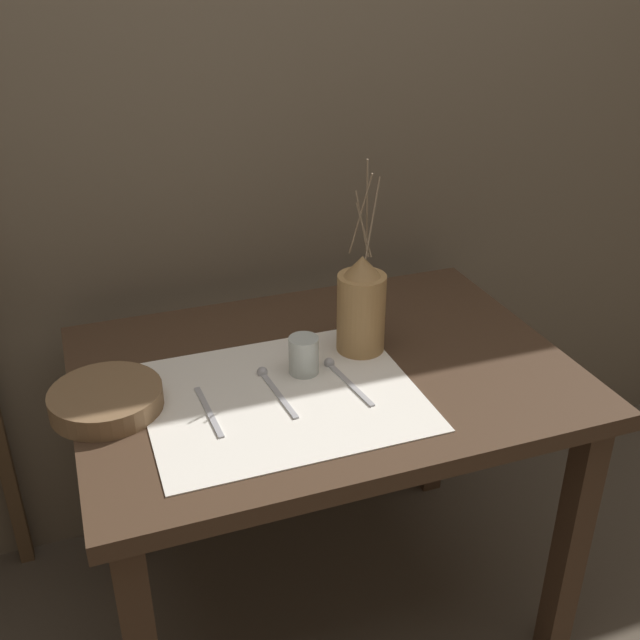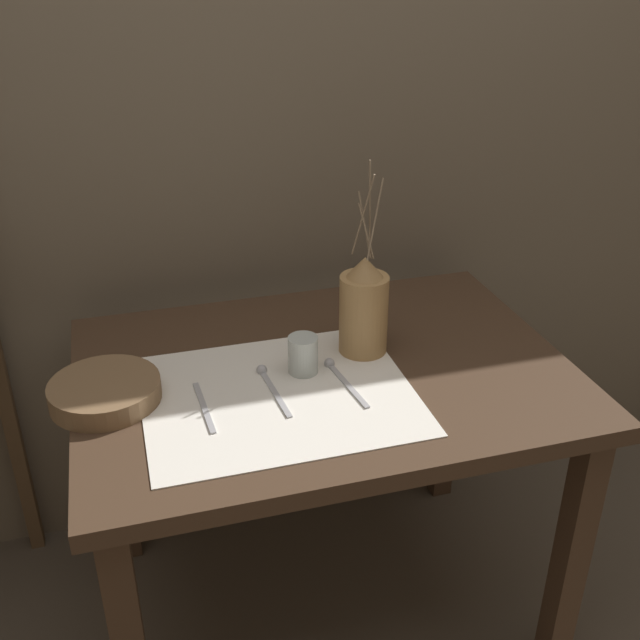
% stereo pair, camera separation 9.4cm
% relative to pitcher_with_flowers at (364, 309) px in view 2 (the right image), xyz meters
% --- Properties ---
extents(ground_plane, '(12.00, 12.00, 0.00)m').
position_rel_pitcher_with_flowers_xyz_m(ground_plane, '(-0.11, -0.05, -0.84)').
color(ground_plane, brown).
extents(stone_wall_back, '(7.00, 0.06, 2.40)m').
position_rel_pitcher_with_flowers_xyz_m(stone_wall_back, '(-0.11, 0.46, 0.36)').
color(stone_wall_back, '#6B5E4C').
rests_on(stone_wall_back, ground_plane).
extents(wooden_table, '(1.09, 0.79, 0.73)m').
position_rel_pitcher_with_flowers_xyz_m(wooden_table, '(-0.11, -0.05, -0.21)').
color(wooden_table, '#422D1E').
rests_on(wooden_table, ground_plane).
extents(linen_cloth, '(0.56, 0.47, 0.00)m').
position_rel_pitcher_with_flowers_xyz_m(linen_cloth, '(-0.23, -0.13, -0.11)').
color(linen_cloth, white).
rests_on(linen_cloth, wooden_table).
extents(pitcher_with_flowers, '(0.11, 0.11, 0.45)m').
position_rel_pitcher_with_flowers_xyz_m(pitcher_with_flowers, '(0.00, 0.00, 0.00)').
color(pitcher_with_flowers, '#A87F4C').
rests_on(pitcher_with_flowers, wooden_table).
extents(wooden_bowl, '(0.23, 0.23, 0.05)m').
position_rel_pitcher_with_flowers_xyz_m(wooden_bowl, '(-0.58, -0.05, -0.09)').
color(wooden_bowl, brown).
rests_on(wooden_bowl, wooden_table).
extents(glass_tumbler_near, '(0.07, 0.07, 0.09)m').
position_rel_pitcher_with_flowers_xyz_m(glass_tumbler_near, '(-0.16, -0.05, -0.06)').
color(glass_tumbler_near, '#B7C1BC').
rests_on(glass_tumbler_near, wooden_table).
extents(fork_inner, '(0.02, 0.19, 0.00)m').
position_rel_pitcher_with_flowers_xyz_m(fork_inner, '(-0.39, -0.14, -0.10)').
color(fork_inner, '#A8A8AD').
rests_on(fork_inner, wooden_table).
extents(spoon_inner, '(0.04, 0.20, 0.02)m').
position_rel_pitcher_with_flowers_xyz_m(spoon_inner, '(-0.24, -0.07, -0.10)').
color(spoon_inner, '#A8A8AD').
rests_on(spoon_inner, wooden_table).
extents(spoon_outer, '(0.04, 0.20, 0.02)m').
position_rel_pitcher_with_flowers_xyz_m(spoon_outer, '(-0.09, -0.08, -0.10)').
color(spoon_outer, '#A8A8AD').
rests_on(spoon_outer, wooden_table).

